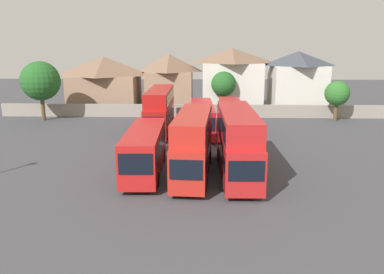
# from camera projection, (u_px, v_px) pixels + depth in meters

# --- Properties ---
(ground) EXTENTS (140.00, 140.00, 0.00)m
(ground) POSITION_uv_depth(u_px,v_px,m) (196.00, 127.00, 47.20)
(ground) COLOR #424247
(depot_boundary_wall) EXTENTS (56.00, 0.50, 1.80)m
(depot_boundary_wall) POSITION_uv_depth(u_px,v_px,m) (197.00, 111.00, 53.51)
(depot_boundary_wall) COLOR gray
(depot_boundary_wall) RESTS_ON ground
(bus_1) EXTENTS (2.91, 10.17, 3.52)m
(bus_1) POSITION_uv_depth(u_px,v_px,m) (145.00, 148.00, 29.63)
(bus_1) COLOR red
(bus_1) RESTS_ON ground
(bus_2) EXTENTS (3.01, 10.53, 4.88)m
(bus_2) POSITION_uv_depth(u_px,v_px,m) (193.00, 141.00, 28.97)
(bus_2) COLOR red
(bus_2) RESTS_ON ground
(bus_3) EXTENTS (2.83, 11.52, 5.02)m
(bus_3) POSITION_uv_depth(u_px,v_px,m) (237.00, 139.00, 29.21)
(bus_3) COLOR red
(bus_3) RESTS_ON ground
(bus_4) EXTENTS (2.68, 11.81, 5.03)m
(bus_4) POSITION_uv_depth(u_px,v_px,m) (160.00, 108.00, 43.69)
(bus_4) COLOR #AF1715
(bus_4) RESTS_ON ground
(bus_5) EXTENTS (2.88, 11.51, 3.37)m
(bus_5) POSITION_uv_depth(u_px,v_px,m) (202.00, 117.00, 43.26)
(bus_5) COLOR red
(bus_5) RESTS_ON ground
(bus_6) EXTENTS (2.58, 10.98, 3.55)m
(bus_6) POSITION_uv_depth(u_px,v_px,m) (231.00, 116.00, 43.27)
(bus_6) COLOR red
(bus_6) RESTS_ON ground
(house_terrace_left) EXTENTS (10.97, 7.82, 8.25)m
(house_terrace_left) POSITION_uv_depth(u_px,v_px,m) (105.00, 82.00, 59.80)
(house_terrace_left) COLOR #9E7A60
(house_terrace_left) RESTS_ON ground
(house_terrace_centre) EXTENTS (7.52, 6.69, 8.63)m
(house_terrace_centre) POSITION_uv_depth(u_px,v_px,m) (169.00, 81.00, 60.04)
(house_terrace_centre) COLOR #9E7A60
(house_terrace_centre) RESTS_ON ground
(house_terrace_right) EXTENTS (9.52, 7.49, 9.52)m
(house_terrace_right) POSITION_uv_depth(u_px,v_px,m) (232.00, 79.00, 58.88)
(house_terrace_right) COLOR silver
(house_terrace_right) RESTS_ON ground
(house_terrace_far_right) EXTENTS (8.17, 8.33, 9.07)m
(house_terrace_far_right) POSITION_uv_depth(u_px,v_px,m) (297.00, 81.00, 58.14)
(house_terrace_far_right) COLOR silver
(house_terrace_far_right) RESTS_ON ground
(tree_left_of_lot) EXTENTS (3.61, 3.61, 6.27)m
(tree_left_of_lot) POSITION_uv_depth(u_px,v_px,m) (224.00, 84.00, 55.00)
(tree_left_of_lot) COLOR brown
(tree_left_of_lot) RESTS_ON ground
(tree_behind_wall) EXTENTS (5.19, 5.19, 7.92)m
(tree_behind_wall) POSITION_uv_depth(u_px,v_px,m) (41.00, 81.00, 50.23)
(tree_behind_wall) COLOR brown
(tree_behind_wall) RESTS_ON ground
(tree_right_of_lot) EXTENTS (3.27, 3.27, 5.34)m
(tree_right_of_lot) POSITION_uv_depth(u_px,v_px,m) (337.00, 94.00, 50.33)
(tree_right_of_lot) COLOR brown
(tree_right_of_lot) RESTS_ON ground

